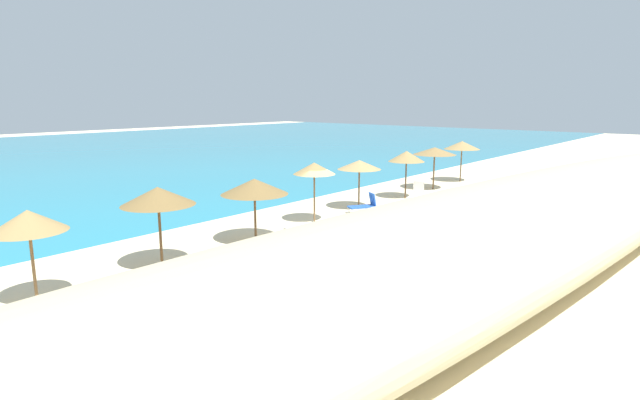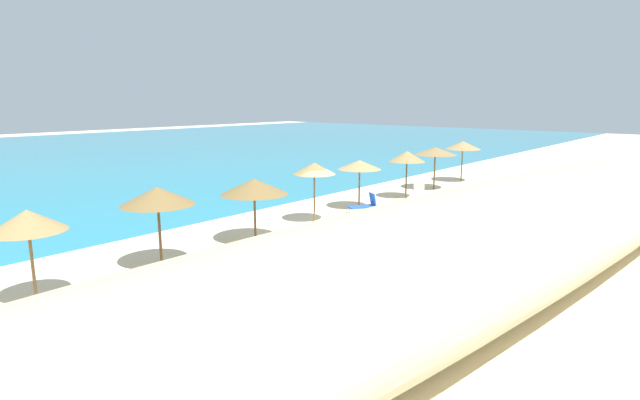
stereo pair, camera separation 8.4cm
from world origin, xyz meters
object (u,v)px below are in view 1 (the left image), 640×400
beach_umbrella_6 (407,156)px  cooler_box (291,232)px  lounge_chair_0 (365,205)px  beach_umbrella_5 (359,165)px  beach_ball (376,215)px  beach_umbrella_7 (435,151)px  beach_umbrella_4 (314,169)px  beach_umbrella_3 (254,187)px  lounge_chair_1 (416,194)px  beach_umbrella_8 (462,145)px  beach_umbrella_1 (28,221)px  beach_umbrella_2 (158,196)px

beach_umbrella_6 → cooler_box: size_ratio=5.10×
lounge_chair_0 → cooler_box: size_ratio=2.75×
beach_umbrella_5 → beach_ball: size_ratio=6.87×
beach_umbrella_7 → lounge_chair_0: bearing=-175.2°
beach_umbrella_4 → lounge_chair_0: 3.79m
beach_umbrella_3 → cooler_box: (1.52, -0.52, -2.07)m
cooler_box → lounge_chair_1: bearing=-1.5°
beach_umbrella_5 → beach_umbrella_8: 11.92m
beach_umbrella_1 → lounge_chair_1: 19.88m
beach_umbrella_7 → beach_umbrella_8: (4.03, 0.04, 0.09)m
beach_umbrella_4 → lounge_chair_0: bearing=-12.3°
beach_umbrella_3 → beach_umbrella_6: bearing=0.9°
beach_umbrella_2 → beach_umbrella_3: size_ratio=1.04×
beach_ball → beach_umbrella_6: bearing=16.7°
beach_umbrella_7 → beach_umbrella_5: bearing=179.0°
beach_umbrella_3 → beach_ball: beach_umbrella_3 is taller
beach_umbrella_5 → beach_umbrella_2: bearing=-177.8°
beach_umbrella_4 → beach_umbrella_3: bearing=-174.9°
beach_umbrella_5 → cooler_box: size_ratio=4.76×
beach_umbrella_2 → beach_umbrella_6: 16.13m
beach_umbrella_8 → beach_umbrella_7: bearing=-179.4°
beach_umbrella_6 → beach_umbrella_7: beach_umbrella_6 is taller
beach_umbrella_1 → beach_umbrella_8: (28.01, 0.43, 0.15)m
beach_umbrella_6 → beach_ball: bearing=-163.3°
beach_umbrella_7 → lounge_chair_1: (-4.21, -1.17, -1.99)m
beach_umbrella_8 → beach_umbrella_5: bearing=179.5°
beach_umbrella_3 → beach_ball: size_ratio=7.16×
lounge_chair_0 → cooler_box: bearing=122.9°
beach_umbrella_3 → lounge_chair_0: 7.36m
beach_umbrella_3 → beach_umbrella_5: size_ratio=1.04×
lounge_chair_0 → beach_umbrella_4: bearing=108.5°
beach_umbrella_6 → lounge_chair_1: bearing=-113.2°
beach_umbrella_4 → cooler_box: beach_umbrella_4 is taller
beach_umbrella_7 → beach_umbrella_8: beach_umbrella_8 is taller
beach_umbrella_2 → lounge_chair_1: (15.72, -0.85, -2.03)m
beach_umbrella_1 → beach_umbrella_3: (8.29, -0.02, -0.12)m
beach_umbrella_5 → beach_umbrella_6: size_ratio=0.93×
beach_umbrella_5 → beach_umbrella_6: (4.09, -0.36, 0.12)m
beach_umbrella_4 → beach_umbrella_8: size_ratio=1.00×
beach_umbrella_4 → beach_umbrella_5: (3.77, 0.18, -0.21)m
beach_umbrella_7 → beach_umbrella_8: bearing=0.6°
beach_ball → beach_umbrella_5: bearing=56.4°
beach_umbrella_4 → beach_umbrella_6: (7.86, -0.18, -0.09)m
beach_umbrella_2 → beach_umbrella_5: size_ratio=1.09×
beach_umbrella_3 → beach_ball: bearing=-12.5°
beach_umbrella_2 → beach_umbrella_3: (4.24, -0.08, -0.22)m
beach_umbrella_2 → beach_umbrella_7: (19.93, 0.32, -0.04)m
beach_umbrella_2 → lounge_chair_0: bearing=-2.0°
beach_umbrella_6 → lounge_chair_1: beach_umbrella_6 is taller
beach_umbrella_5 → beach_umbrella_7: (7.89, -0.14, 0.12)m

